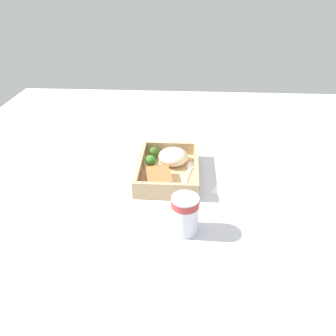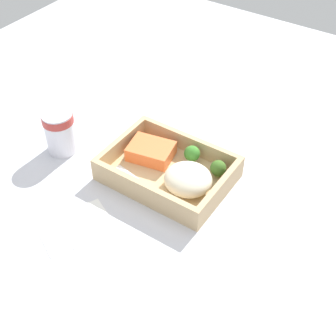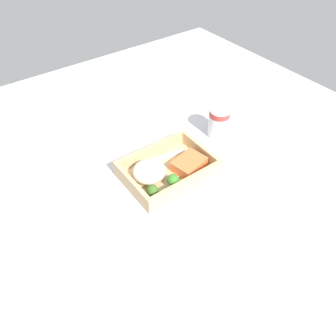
# 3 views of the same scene
# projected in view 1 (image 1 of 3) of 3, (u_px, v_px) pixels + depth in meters

# --- Properties ---
(ground_plane) EXTENTS (1.60, 1.60, 0.02)m
(ground_plane) POSITION_uv_depth(u_px,v_px,m) (168.00, 178.00, 1.01)
(ground_plane) COLOR silver
(takeout_tray) EXTENTS (0.25, 0.18, 0.01)m
(takeout_tray) POSITION_uv_depth(u_px,v_px,m) (168.00, 174.00, 1.00)
(takeout_tray) COLOR tan
(takeout_tray) RESTS_ON ground_plane
(tray_rim) EXTENTS (0.25, 0.18, 0.04)m
(tray_rim) POSITION_uv_depth(u_px,v_px,m) (168.00, 167.00, 0.99)
(tray_rim) COLOR tan
(tray_rim) RESTS_ON takeout_tray
(salmon_fillet) EXTENTS (0.10, 0.09, 0.03)m
(salmon_fillet) POSITION_uv_depth(u_px,v_px,m) (159.00, 178.00, 0.94)
(salmon_fillet) COLOR orange
(salmon_fillet) RESTS_ON takeout_tray
(mashed_potatoes) EXTENTS (0.10, 0.09, 0.05)m
(mashed_potatoes) POSITION_uv_depth(u_px,v_px,m) (173.00, 157.00, 1.03)
(mashed_potatoes) COLOR beige
(mashed_potatoes) RESTS_ON takeout_tray
(broccoli_floret_1) EXTENTS (0.03, 0.03, 0.04)m
(broccoli_floret_1) POSITION_uv_depth(u_px,v_px,m) (151.00, 161.00, 1.01)
(broccoli_floret_1) COLOR #80AB5C
(broccoli_floret_1) RESTS_ON takeout_tray
(broccoli_floret_2) EXTENTS (0.03, 0.03, 0.04)m
(broccoli_floret_2) POSITION_uv_depth(u_px,v_px,m) (154.00, 152.00, 1.07)
(broccoli_floret_2) COLOR #7D9D4F
(broccoli_floret_2) RESTS_ON takeout_tray
(fork) EXTENTS (0.16, 0.05, 0.00)m
(fork) POSITION_uv_depth(u_px,v_px,m) (188.00, 174.00, 0.99)
(fork) COLOR white
(fork) RESTS_ON takeout_tray
(paper_cup) EXTENTS (0.07, 0.07, 0.10)m
(paper_cup) POSITION_uv_depth(u_px,v_px,m) (185.00, 213.00, 0.77)
(paper_cup) COLOR silver
(paper_cup) RESTS_ON ground_plane
(receipt_slip) EXTENTS (0.14, 0.16, 0.00)m
(receipt_slip) POSITION_uv_depth(u_px,v_px,m) (239.00, 191.00, 0.94)
(receipt_slip) COLOR white
(receipt_slip) RESTS_ON ground_plane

